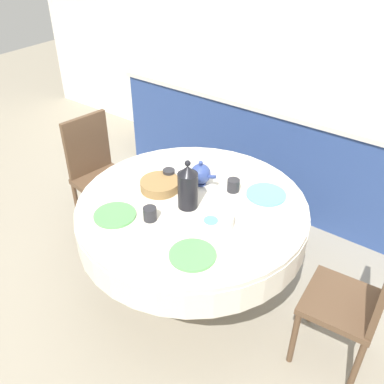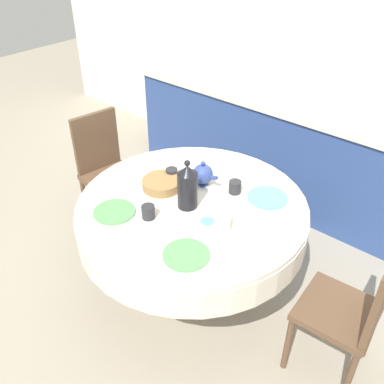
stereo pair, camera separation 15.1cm
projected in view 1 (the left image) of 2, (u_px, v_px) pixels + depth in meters
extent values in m
plane|color=#9E937F|center=(192.00, 288.00, 3.05)|extent=(12.00, 12.00, 0.00)
cube|color=silver|center=(322.00, 45.00, 3.50)|extent=(7.00, 0.05, 2.60)
cube|color=#2D4784|center=(290.00, 152.00, 3.77)|extent=(3.20, 0.60, 0.89)
cube|color=beige|center=(298.00, 103.00, 3.50)|extent=(3.24, 0.64, 0.04)
cylinder|color=brown|center=(192.00, 286.00, 3.04)|extent=(0.44, 0.44, 0.04)
cylinder|color=brown|center=(192.00, 258.00, 2.88)|extent=(0.11, 0.11, 0.50)
cylinder|color=silver|center=(192.00, 218.00, 2.69)|extent=(1.43, 1.43, 0.18)
cylinder|color=silver|center=(192.00, 205.00, 2.63)|extent=(1.42, 1.42, 0.03)
cube|color=brown|center=(342.00, 303.00, 2.36)|extent=(0.43, 0.43, 0.04)
cylinder|color=brown|center=(294.00, 338.00, 2.45)|extent=(0.04, 0.04, 0.43)
cylinder|color=brown|center=(314.00, 297.00, 2.70)|extent=(0.04, 0.04, 0.43)
cylinder|color=brown|center=(356.00, 367.00, 2.30)|extent=(0.04, 0.04, 0.43)
cylinder|color=brown|center=(372.00, 322.00, 2.54)|extent=(0.04, 0.04, 0.43)
cube|color=brown|center=(104.00, 182.00, 3.37)|extent=(0.46, 0.46, 0.04)
cube|color=brown|center=(87.00, 145.00, 3.33)|extent=(0.09, 0.38, 0.48)
cylinder|color=brown|center=(138.00, 206.00, 3.50)|extent=(0.04, 0.04, 0.43)
cylinder|color=brown|center=(102.00, 225.00, 3.30)|extent=(0.04, 0.04, 0.43)
cylinder|color=brown|center=(113.00, 188.00, 3.71)|extent=(0.04, 0.04, 0.43)
cylinder|color=brown|center=(77.00, 205.00, 3.50)|extent=(0.04, 0.04, 0.43)
cylinder|color=#5BA85B|center=(115.00, 215.00, 2.51)|extent=(0.25, 0.25, 0.01)
cylinder|color=#28282D|center=(150.00, 214.00, 2.46)|extent=(0.08, 0.08, 0.08)
cylinder|color=#5BA85B|center=(193.00, 255.00, 2.23)|extent=(0.25, 0.25, 0.01)
cylinder|color=#5BA39E|center=(211.00, 226.00, 2.37)|extent=(0.08, 0.08, 0.08)
cylinder|color=white|center=(183.00, 163.00, 3.00)|extent=(0.25, 0.25, 0.01)
cylinder|color=#28282D|center=(169.00, 175.00, 2.81)|extent=(0.08, 0.08, 0.08)
cylinder|color=#60BCB7|center=(266.00, 194.00, 2.68)|extent=(0.25, 0.25, 0.01)
cylinder|color=#28282D|center=(233.00, 185.00, 2.71)|extent=(0.08, 0.08, 0.08)
cylinder|color=black|center=(188.00, 190.00, 2.53)|extent=(0.12, 0.12, 0.23)
cone|color=black|center=(188.00, 170.00, 2.45)|extent=(0.11, 0.11, 0.05)
sphere|color=black|center=(188.00, 163.00, 2.42)|extent=(0.04, 0.04, 0.04)
cylinder|color=#33478E|center=(200.00, 183.00, 2.79)|extent=(0.07, 0.07, 0.01)
sphere|color=#33478E|center=(201.00, 174.00, 2.75)|extent=(0.13, 0.13, 0.13)
cylinder|color=#33478E|center=(211.00, 177.00, 2.71)|extent=(0.08, 0.02, 0.05)
sphere|color=#33478E|center=(201.00, 163.00, 2.70)|extent=(0.03, 0.03, 0.03)
cylinder|color=olive|center=(160.00, 185.00, 2.73)|extent=(0.25, 0.25, 0.06)
cylinder|color=silver|center=(215.00, 220.00, 2.42)|extent=(0.21, 0.21, 0.08)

